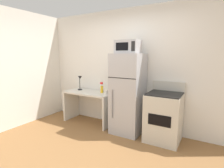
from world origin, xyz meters
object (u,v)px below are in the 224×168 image
Objects in this scene: spray_bottle at (102,89)px; desk_lamp at (80,81)px; desk at (89,101)px; microwave at (128,47)px; coffee_mug at (106,92)px; refrigerator at (128,94)px; oven_range at (164,117)px.

desk_lamp is at bearing -179.78° from spray_bottle.
desk is 2.58× the size of microwave.
spray_bottle is 0.19m from coffee_mug.
desk is 0.57m from desk_lamp.
coffee_mug is 0.06× the size of refrigerator.
oven_range is at bearing -0.87° from desk.
microwave is at bearing -178.38° from oven_range.
coffee_mug is at bearing -5.37° from desk_lamp.
microwave is at bearing -4.10° from coffee_mug.
coffee_mug is (0.49, -0.01, 0.27)m from desk.
spray_bottle is 1.17m from microwave.
spray_bottle is at bearing 0.22° from desk_lamp.
refrigerator is at bearing -3.97° from desk_lamp.
desk is 0.72× the size of refrigerator.
spray_bottle is at bearing 12.10° from desk.
desk_lamp reaches higher than oven_range.
desk_lamp is 0.21× the size of refrigerator.
desk is at bearing 178.91° from coffee_mug.
desk_lamp is 0.66m from spray_bottle.
spray_bottle reaches higher than coffee_mug.
spray_bottle is (0.32, 0.07, 0.32)m from desk.
oven_range reaches higher than coffee_mug.
desk_lamp is 1.57m from microwave.
desk is 1.78m from oven_range.
coffee_mug is (0.17, -0.08, -0.05)m from spray_bottle.
desk is 1.62m from microwave.
spray_bottle is 0.23× the size of oven_range.
refrigerator reaches higher than spray_bottle.
microwave is (1.03, -0.05, 1.25)m from desk.
spray_bottle is 1.51m from oven_range.
oven_range is (1.46, -0.10, -0.38)m from spray_bottle.
oven_range is (0.75, -0.00, -0.36)m from refrigerator.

